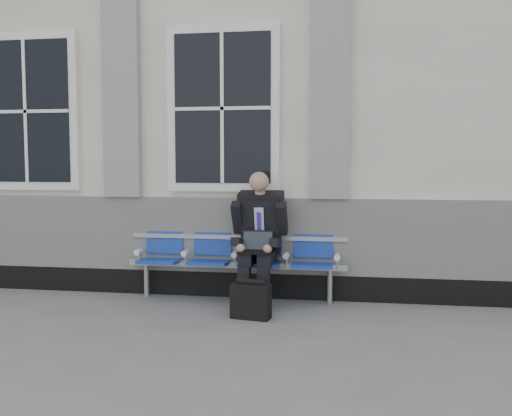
# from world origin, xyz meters

# --- Properties ---
(ground) EXTENTS (70.00, 70.00, 0.00)m
(ground) POSITION_xyz_m (0.00, 0.00, 0.00)
(ground) COLOR slate
(ground) RESTS_ON ground
(station_building) EXTENTS (14.40, 4.40, 4.49)m
(station_building) POSITION_xyz_m (-0.02, 3.47, 2.22)
(station_building) COLOR silver
(station_building) RESTS_ON ground
(bench) EXTENTS (2.60, 0.47, 0.91)m
(bench) POSITION_xyz_m (0.53, 1.32, 0.55)
(bench) COLOR #9EA0A3
(bench) RESTS_ON ground
(businessman) EXTENTS (0.63, 0.85, 1.51)m
(businessman) POSITION_xyz_m (0.82, 1.18, 0.81)
(businessman) COLOR black
(businessman) RESTS_ON ground
(briefcase) EXTENTS (0.43, 0.24, 0.42)m
(briefcase) POSITION_xyz_m (0.84, 0.53, 0.19)
(briefcase) COLOR black
(briefcase) RESTS_ON ground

